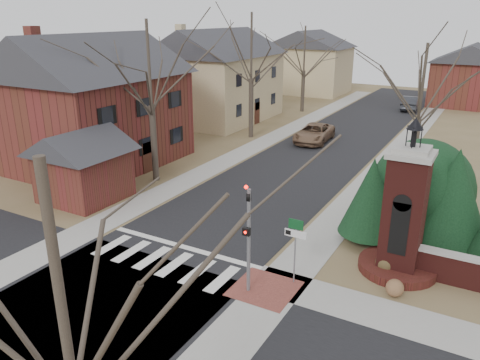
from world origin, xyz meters
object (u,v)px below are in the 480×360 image
Objects in this scene: pickup_truck at (314,133)px; distant_car at (410,103)px; sign_post at (295,238)px; brick_gate_monument at (403,223)px; traffic_signal_pole at (248,230)px.

pickup_truck is 1.13× the size of distant_car.
pickup_truck is at bearing 108.78° from sign_post.
brick_gate_monument is at bearing 41.42° from sign_post.
sign_post reaches higher than pickup_truck.
traffic_signal_pole is at bearing -132.43° from sign_post.
traffic_signal_pole is 6.47m from brick_gate_monument.
brick_gate_monument is 1.22× the size of pickup_truck.
sign_post is (1.29, 1.41, -0.64)m from traffic_signal_pole.
distant_car reaches higher than pickup_truck.
traffic_signal_pole is 41.13m from distant_car.
brick_gate_monument is (4.70, 4.42, -0.42)m from traffic_signal_pole.
distant_car is at bearing 94.05° from sign_post.
distant_car is at bearing 72.53° from pickup_truck.
sign_post is at bearing -138.58° from brick_gate_monument.
brick_gate_monument is at bearing 95.23° from distant_car.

